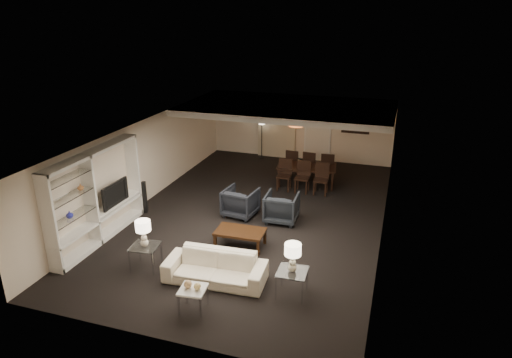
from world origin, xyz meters
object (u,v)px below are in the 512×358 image
object	(u,v)px
side_table_right	(292,283)
vase_blue	(70,215)
chair_fl	(293,163)
armchair_right	(282,207)
chair_nm	(302,177)
dining_table	(306,175)
armchair_left	(241,202)
side_table_left	(146,257)
pendant_light	(296,123)
chair_fr	(328,166)
television	(112,193)
floor_speaker	(145,197)
table_lamp_right	(293,258)
coffee_table	(240,238)
chair_nr	(321,179)
marble_table	(193,299)
table_lamp_left	(144,234)
floor_lamp	(262,138)
chair_nl	(284,175)
vase_amber	(80,187)
chair_fm	(310,165)
sofa	(215,268)

from	to	relation	value
side_table_right	vase_blue	xyz separation A→B (m)	(-5.20, -0.16, 0.87)
chair_fl	armchair_right	bearing A→B (deg)	102.54
chair_nm	dining_table	bearing A→B (deg)	90.54
armchair_left	side_table_left	size ratio (longest dim) A/B	1.49
pendant_light	chair_fr	xyz separation A→B (m)	(1.17, -0.10, -1.42)
television	floor_speaker	xyz separation A→B (m)	(0.19, 1.22, -0.58)
floor_speaker	dining_table	xyz separation A→B (m)	(3.96, 3.57, -0.14)
armchair_right	table_lamp_right	distance (m)	3.51
coffee_table	chair_nr	size ratio (longest dim) A/B	1.20
pendant_light	vase_blue	bearing A→B (deg)	-116.91
pendant_light	table_lamp_right	xyz separation A→B (m)	(1.59, -6.95, -1.05)
vase_blue	chair_fr	bearing A→B (deg)	55.75
pendant_light	marble_table	size ratio (longest dim) A/B	1.04
coffee_table	side_table_right	bearing A→B (deg)	-43.26
marble_table	chair_fl	xyz separation A→B (m)	(0.08, 7.96, 0.25)
marble_table	vase_blue	world-z (taller)	vase_blue
vase_blue	armchair_left	bearing A→B (deg)	50.01
table_lamp_right	floor_speaker	bearing A→B (deg)	152.10
table_lamp_left	television	distance (m)	2.28
dining_table	chair_fl	distance (m)	0.90
armchair_right	chair_nm	xyz separation A→B (m)	(0.08, 2.26, 0.09)
marble_table	floor_lamp	xyz separation A→B (m)	(-1.62, 9.70, 0.52)
armchair_left	armchair_right	world-z (taller)	same
side_table_left	chair_fl	distance (m)	7.09
chair_nr	dining_table	bearing A→B (deg)	131.13
chair_nm	chair_nl	bearing A→B (deg)	-179.46
floor_lamp	floor_speaker	bearing A→B (deg)	-105.62
chair_nm	floor_lamp	distance (m)	3.82
vase_amber	chair_nl	distance (m)	6.44
table_lamp_right	chair_fm	world-z (taller)	table_lamp_right
vase_blue	floor_lamp	distance (m)	8.96
pendant_light	table_lamp_right	world-z (taller)	pendant_light
table_lamp_left	vase_blue	world-z (taller)	vase_blue
armchair_right	chair_nr	xyz separation A→B (m)	(0.68, 2.26, 0.09)
armchair_right	table_lamp_right	size ratio (longest dim) A/B	1.44
vase_amber	vase_blue	bearing A→B (deg)	-90.00
marble_table	vase_blue	size ratio (longest dim) A/B	2.89
vase_amber	chair_nl	bearing A→B (deg)	55.62
vase_blue	chair_fr	world-z (taller)	vase_blue
side_table_right	chair_fr	size ratio (longest dim) A/B	0.60
chair_fm	chair_fr	distance (m)	0.60
television	chair_fl	size ratio (longest dim) A/B	1.06
vase_blue	floor_lamp	bearing A→B (deg)	77.88
coffee_table	television	world-z (taller)	television
table_lamp_right	floor_lamp	distance (m)	9.22
coffee_table	armchair_right	xyz separation A→B (m)	(0.60, 1.70, 0.19)
table_lamp_right	chair_nm	xyz separation A→B (m)	(-1.02, 5.56, -0.37)
sofa	chair_nr	xyz separation A→B (m)	(1.28, 5.56, 0.18)
coffee_table	chair_nr	distance (m)	4.17
pendant_light	chair_nr	bearing A→B (deg)	-50.08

